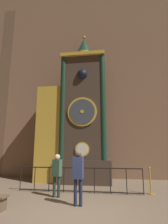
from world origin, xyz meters
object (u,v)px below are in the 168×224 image
visitor_near (57,171)px  stanchion_post (150,185)px  visitor_far (78,172)px  clock_tower (76,118)px

visitor_near → stanchion_post: 3.92m
visitor_far → stanchion_post: bearing=42.3°
clock_tower → visitor_far: 4.70m
clock_tower → visitor_far: size_ratio=5.06×
visitor_near → visitor_far: (1.01, -0.90, 0.09)m
stanchion_post → visitor_near: bearing=-165.1°
visitor_near → stanchion_post: size_ratio=1.51×
visitor_near → clock_tower: bearing=104.4°
clock_tower → visitor_far: (0.81, -3.89, -2.51)m
visitor_far → stanchion_post: size_ratio=1.65×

